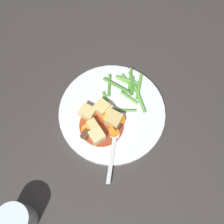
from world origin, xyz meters
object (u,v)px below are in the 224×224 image
(carrot_slice_1, at_px, (88,130))
(meat_chunk_0, at_px, (85,135))
(carrot_slice_3, at_px, (120,119))
(potato_chunk_2, at_px, (102,108))
(dinner_plate, at_px, (112,113))
(potato_chunk_4, at_px, (87,112))
(carrot_slice_2, at_px, (114,132))
(potato_chunk_5, at_px, (97,136))
(fork, at_px, (113,146))
(potato_chunk_1, at_px, (114,119))
(potato_chunk_3, at_px, (109,111))
(meat_chunk_1, at_px, (116,126))
(water_glass, at_px, (17,220))
(carrot_slice_0, at_px, (108,118))
(potato_chunk_0, at_px, (93,126))

(carrot_slice_1, bearing_deg, meat_chunk_0, 32.69)
(carrot_slice_3, height_order, potato_chunk_2, potato_chunk_2)
(potato_chunk_2, xyz_separation_m, meat_chunk_0, (0.08, 0.03, -0.00))
(dinner_plate, height_order, potato_chunk_4, potato_chunk_4)
(carrot_slice_1, distance_m, carrot_slice_3, 0.09)
(carrot_slice_2, height_order, potato_chunk_5, potato_chunk_5)
(carrot_slice_3, height_order, fork, carrot_slice_3)
(potato_chunk_1, relative_size, potato_chunk_3, 1.46)
(potato_chunk_4, bearing_deg, potato_chunk_1, 122.93)
(meat_chunk_1, bearing_deg, water_glass, 5.62)
(water_glass, bearing_deg, meat_chunk_1, -174.38)
(carrot_slice_0, distance_m, meat_chunk_1, 0.03)
(carrot_slice_2, xyz_separation_m, water_glass, (0.30, 0.02, 0.02))
(potato_chunk_5, relative_size, fork, 0.23)
(carrot_slice_0, xyz_separation_m, carrot_slice_2, (0.01, 0.04, 0.00))
(potato_chunk_2, height_order, potato_chunk_4, potato_chunk_2)
(potato_chunk_5, height_order, fork, potato_chunk_5)
(carrot_slice_1, xyz_separation_m, meat_chunk_0, (0.01, 0.01, 0.01))
(dinner_plate, height_order, potato_chunk_5, potato_chunk_5)
(meat_chunk_1, bearing_deg, dinner_plate, -116.37)
(dinner_plate, relative_size, potato_chunk_4, 7.65)
(carrot_slice_2, xyz_separation_m, carrot_slice_3, (-0.03, -0.02, 0.00))
(meat_chunk_1, xyz_separation_m, fork, (0.04, 0.03, -0.01))
(potato_chunk_5, relative_size, meat_chunk_1, 1.61)
(carrot_slice_3, distance_m, potato_chunk_0, 0.07)
(fork, bearing_deg, potato_chunk_1, -131.13)
(potato_chunk_0, relative_size, potato_chunk_5, 0.81)
(potato_chunk_3, height_order, meat_chunk_1, potato_chunk_3)
(potato_chunk_0, bearing_deg, carrot_slice_3, 156.97)
(fork, bearing_deg, potato_chunk_0, -84.46)
(carrot_slice_1, xyz_separation_m, potato_chunk_1, (-0.07, 0.03, 0.01))
(potato_chunk_4, height_order, fork, potato_chunk_4)
(dinner_plate, relative_size, potato_chunk_5, 8.38)
(carrot_slice_1, relative_size, carrot_slice_2, 1.30)
(carrot_slice_1, bearing_deg, potato_chunk_0, 161.83)
(potato_chunk_0, relative_size, potato_chunk_4, 0.74)
(potato_chunk_3, height_order, water_glass, water_glass)
(dinner_plate, xyz_separation_m, carrot_slice_3, (-0.00, 0.03, 0.01))
(meat_chunk_1, distance_m, fork, 0.05)
(potato_chunk_1, distance_m, potato_chunk_2, 0.05)
(water_glass, bearing_deg, potato_chunk_2, -163.88)
(potato_chunk_4, bearing_deg, carrot_slice_0, 126.46)
(potato_chunk_0, xyz_separation_m, potato_chunk_5, (0.01, 0.03, 0.00))
(carrot_slice_1, bearing_deg, potato_chunk_4, -129.39)
(carrot_slice_1, height_order, potato_chunk_4, potato_chunk_4)
(dinner_plate, height_order, carrot_slice_3, carrot_slice_3)
(carrot_slice_2, xyz_separation_m, potato_chunk_4, (0.02, -0.08, 0.01))
(carrot_slice_1, height_order, potato_chunk_0, potato_chunk_0)
(dinner_plate, relative_size, carrot_slice_2, 10.72)
(potato_chunk_0, xyz_separation_m, potato_chunk_4, (-0.01, -0.04, 0.00))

